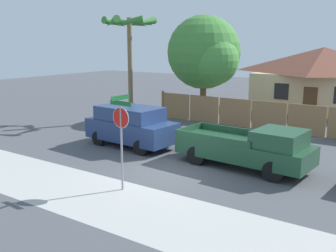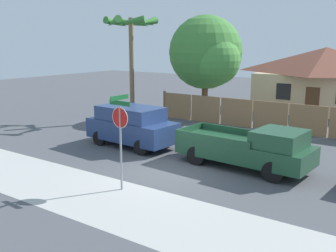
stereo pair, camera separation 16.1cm
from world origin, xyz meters
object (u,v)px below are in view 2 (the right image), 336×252
(orange_pickup, at_px, (249,148))
(stop_sign, at_px, (120,127))
(house, at_px, (324,79))
(red_suv, at_px, (132,125))
(oak_tree, at_px, (208,54))
(palm_tree, at_px, (131,31))

(orange_pickup, xyz_separation_m, stop_sign, (-2.62, -4.57, 1.33))
(house, xyz_separation_m, orange_pickup, (0.99, -15.35, -1.52))
(red_suv, bearing_deg, oak_tree, 97.91)
(oak_tree, bearing_deg, palm_tree, -134.08)
(house, relative_size, orange_pickup, 1.72)
(stop_sign, bearing_deg, orange_pickup, 63.14)
(oak_tree, relative_size, palm_tree, 1.03)
(oak_tree, height_order, orange_pickup, oak_tree)
(oak_tree, bearing_deg, house, 51.74)
(palm_tree, bearing_deg, house, 49.70)
(oak_tree, bearing_deg, stop_sign, -72.92)
(house, height_order, stop_sign, house)
(orange_pickup, bearing_deg, palm_tree, 158.27)
(red_suv, bearing_deg, orange_pickup, 3.80)
(house, distance_m, oak_tree, 9.17)
(palm_tree, xyz_separation_m, stop_sign, (7.33, -9.36, -3.36))
(house, xyz_separation_m, palm_tree, (-8.95, -10.56, 3.17))
(palm_tree, bearing_deg, oak_tree, 45.92)
(oak_tree, height_order, palm_tree, oak_tree)
(house, xyz_separation_m, red_suv, (-5.00, -15.33, -1.34))
(orange_pickup, bearing_deg, stop_sign, -115.81)
(orange_pickup, bearing_deg, red_suv, -176.20)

